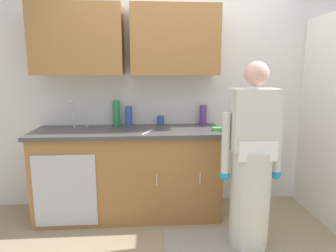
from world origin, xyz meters
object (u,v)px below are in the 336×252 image
person_at_sink (251,171)px  bottle_soap (116,113)px  sink (75,131)px  sponge (218,129)px  knife_on_counter (147,132)px  bottle_water_tall (203,115)px  bottle_water_short (129,116)px  cup_by_sink (161,121)px

person_at_sink → bottle_soap: size_ratio=5.82×
sink → sponge: bearing=-4.4°
knife_on_counter → sponge: (0.73, 0.06, 0.01)m
bottle_water_tall → bottle_soap: 0.98m
person_at_sink → bottle_soap: 1.57m
bottle_soap → bottle_water_short: bottle_soap is taller
bottle_soap → knife_on_counter: (0.34, -0.40, -0.14)m
bottle_water_tall → knife_on_counter: (-0.64, -0.40, -0.11)m
sink → bottle_water_tall: sink is taller
bottle_soap → sink: bearing=-151.2°
sink → bottle_water_tall: 1.41m
bottle_soap → knife_on_counter: bearing=-49.6°
sponge → knife_on_counter: bearing=-175.3°
person_at_sink → knife_on_counter: 1.06m
person_at_sink → sponge: 0.64m
sink → person_at_sink: (1.64, -0.67, -0.23)m
sink → cup_by_sink: sink is taller
cup_by_sink → sink: bearing=-167.1°
bottle_water_tall → cup_by_sink: bottle_water_tall is taller
sink → bottle_soap: (0.41, 0.22, 0.15)m
person_at_sink → bottle_water_short: person_at_sink is taller
sink → person_at_sink: person_at_sink is taller
person_at_sink → bottle_water_tall: (-0.26, 0.90, 0.36)m
person_at_sink → knife_on_counter: bearing=150.8°
person_at_sink → bottle_water_tall: size_ratio=7.31×
bottle_water_short → cup_by_sink: bearing=1.5°
bottle_water_tall → cup_by_sink: 0.49m
bottle_water_tall → bottle_water_short: bottle_water_tall is taller
cup_by_sink → bottle_soap: bearing=177.8°
person_at_sink → bottle_water_tall: 1.00m
sink → bottle_water_tall: size_ratio=2.26×
bottle_water_short → cup_by_sink: bottle_water_short is taller
sink → cup_by_sink: 0.92m
person_at_sink → sponge: size_ratio=14.73×
bottle_water_tall → sponge: bottle_water_tall is taller
cup_by_sink → knife_on_counter: (-0.15, -0.38, -0.05)m
knife_on_counter → sponge: 0.73m
person_at_sink → bottle_water_tall: bearing=106.0°
bottle_soap → bottle_water_tall: bearing=0.2°
person_at_sink → knife_on_counter: person_at_sink is taller
sponge → bottle_soap: bearing=162.5°
cup_by_sink → sponge: bearing=-28.8°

